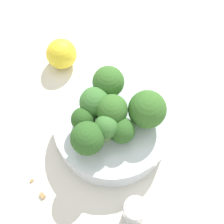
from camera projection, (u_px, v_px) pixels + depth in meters
name	position (u px, v px, depth m)	size (l,w,h in m)	color
ground_plane	(112.00, 134.00, 0.53)	(3.00, 3.00, 0.00)	silver
bowl	(112.00, 128.00, 0.51)	(0.18, 0.18, 0.05)	silver
broccoli_floret_0	(106.00, 128.00, 0.45)	(0.03, 0.03, 0.05)	#84AD66
broccoli_floret_1	(112.00, 108.00, 0.46)	(0.05, 0.05, 0.06)	#8EB770
broccoli_floret_2	(122.00, 131.00, 0.45)	(0.04, 0.04, 0.04)	#84AD66
broccoli_floret_3	(95.00, 103.00, 0.47)	(0.05, 0.05, 0.06)	#7A9E5B
broccoli_floret_4	(83.00, 120.00, 0.46)	(0.04, 0.04, 0.05)	#7A9E5B
broccoli_floret_5	(88.00, 139.00, 0.44)	(0.05, 0.05, 0.06)	#7A9E5B
broccoli_floret_6	(147.00, 110.00, 0.46)	(0.06, 0.06, 0.06)	#7A9E5B
broccoli_floret_7	(108.00, 82.00, 0.48)	(0.05, 0.05, 0.06)	#8EB770
pepper_shaker	(134.00, 212.00, 0.44)	(0.03, 0.03, 0.06)	#B2B7BC
lemon_wedge	(61.00, 54.00, 0.57)	(0.06, 0.06, 0.06)	yellow
almond_crumb_0	(32.00, 180.00, 0.49)	(0.01, 0.00, 0.01)	#AD7F4C
almond_crumb_1	(42.00, 195.00, 0.48)	(0.01, 0.01, 0.01)	#AD7F4C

